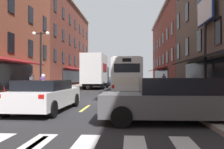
% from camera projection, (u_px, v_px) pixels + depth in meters
% --- Properties ---
extents(ground_plane, '(34.80, 80.00, 0.10)m').
position_uv_depth(ground_plane, '(96.00, 102.00, 14.78)').
color(ground_plane, '#28282B').
extents(lane_centre_dashes, '(0.14, 73.90, 0.01)m').
position_uv_depth(lane_centre_dashes, '(95.00, 101.00, 14.53)').
color(lane_centre_dashes, '#DBCC4C').
rests_on(lane_centre_dashes, ground).
extents(sidewalk_left, '(3.00, 80.00, 0.14)m').
position_uv_depth(sidewalk_left, '(4.00, 99.00, 15.21)').
color(sidewalk_left, gray).
rests_on(sidewalk_left, ground).
extents(sidewalk_right, '(3.00, 80.00, 0.14)m').
position_uv_depth(sidewalk_right, '(193.00, 100.00, 14.35)').
color(sidewalk_right, gray).
rests_on(sidewalk_right, ground).
extents(billboard_sign, '(0.40, 3.09, 6.60)m').
position_uv_depth(billboard_sign, '(205.00, 20.00, 15.72)').
color(billboard_sign, black).
rests_on(billboard_sign, sidewalk_right).
extents(transit_bus, '(2.88, 12.17, 3.16)m').
position_uv_depth(transit_bus, '(129.00, 75.00, 24.93)').
color(transit_bus, white).
rests_on(transit_bus, ground).
extents(box_truck, '(2.62, 7.56, 4.08)m').
position_uv_depth(box_truck, '(96.00, 72.00, 29.24)').
color(box_truck, black).
rests_on(box_truck, ground).
extents(sedan_near, '(4.84, 2.06, 1.45)m').
position_uv_depth(sedan_near, '(176.00, 100.00, 7.75)').
color(sedan_near, '#515154').
rests_on(sedan_near, ground).
extents(sedan_mid, '(2.10, 4.76, 1.34)m').
position_uv_depth(sedan_mid, '(45.00, 95.00, 10.30)').
color(sedan_mid, silver).
rests_on(sedan_mid, ground).
extents(sedan_far, '(1.99, 4.55, 1.43)m').
position_uv_depth(sedan_far, '(105.00, 81.00, 38.86)').
color(sedan_far, navy).
rests_on(sedan_far, ground).
extents(motorcycle_rider, '(0.62, 2.07, 1.66)m').
position_uv_depth(motorcycle_rider, '(43.00, 89.00, 14.59)').
color(motorcycle_rider, black).
rests_on(motorcycle_rider, ground).
extents(bicycle_near, '(1.70, 0.48, 0.91)m').
position_uv_depth(bicycle_near, '(2.00, 94.00, 13.28)').
color(bicycle_near, black).
rests_on(bicycle_near, sidewalk_left).
extents(pedestrian_near, '(0.38, 0.52, 1.65)m').
position_uv_depth(pedestrian_near, '(31.00, 82.00, 20.84)').
color(pedestrian_near, black).
rests_on(pedestrian_near, sidewalk_left).
extents(pedestrian_mid, '(0.36, 0.36, 1.69)m').
position_uv_depth(pedestrian_mid, '(164.00, 81.00, 25.19)').
color(pedestrian_mid, navy).
rests_on(pedestrian_mid, sidewalk_right).
extents(street_lamp_twin, '(1.42, 0.32, 4.94)m').
position_uv_depth(street_lamp_twin, '(41.00, 59.00, 19.04)').
color(street_lamp_twin, black).
rests_on(street_lamp_twin, sidewalk_left).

